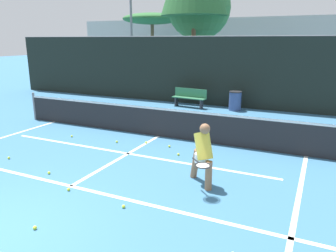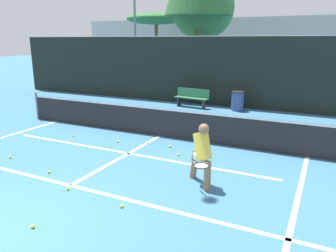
% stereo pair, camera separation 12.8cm
% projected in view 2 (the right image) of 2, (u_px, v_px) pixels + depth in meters
% --- Properties ---
extents(court_baseline_near, '(11.00, 0.10, 0.01)m').
position_uv_depth(court_baseline_near, '(70.00, 185.00, 7.13)').
color(court_baseline_near, white).
rests_on(court_baseline_near, ground).
extents(court_service_line, '(8.25, 0.10, 0.01)m').
position_uv_depth(court_service_line, '(128.00, 153.00, 9.14)').
color(court_service_line, white).
rests_on(court_service_line, ground).
extents(court_center_mark, '(0.10, 4.21, 0.01)m').
position_uv_depth(court_center_mark, '(124.00, 156.00, 8.95)').
color(court_center_mark, white).
rests_on(court_center_mark, ground).
extents(court_sideline_left, '(0.10, 5.21, 0.01)m').
position_uv_depth(court_sideline_left, '(10.00, 135.00, 10.88)').
color(court_sideline_left, white).
rests_on(court_sideline_left, ground).
extents(court_sideline_right, '(0.10, 5.21, 0.01)m').
position_uv_depth(court_sideline_right, '(300.00, 188.00, 7.03)').
color(court_sideline_right, white).
rests_on(court_sideline_right, ground).
extents(net, '(11.09, 0.09, 1.07)m').
position_uv_depth(net, '(160.00, 121.00, 10.65)').
color(net, slate).
rests_on(net, ground).
extents(fence_back, '(24.00, 0.06, 3.24)m').
position_uv_depth(fence_back, '(216.00, 72.00, 15.36)').
color(fence_back, black).
rests_on(fence_back, ground).
extents(player_practicing, '(0.84, 1.14, 1.40)m').
position_uv_depth(player_practicing, '(202.00, 153.00, 6.99)').
color(player_practicing, '#8C6042').
rests_on(player_practicing, ground).
extents(tennis_ball_scattered_0, '(0.07, 0.07, 0.07)m').
position_uv_depth(tennis_ball_scattered_0, '(10.00, 157.00, 8.77)').
color(tennis_ball_scattered_0, '#D1E033').
rests_on(tennis_ball_scattered_0, ground).
extents(tennis_ball_scattered_1, '(0.07, 0.07, 0.07)m').
position_uv_depth(tennis_ball_scattered_1, '(147.00, 142.00, 10.02)').
color(tennis_ball_scattered_1, '#D1E033').
rests_on(tennis_ball_scattered_1, ground).
extents(tennis_ball_scattered_2, '(0.07, 0.07, 0.07)m').
position_uv_depth(tennis_ball_scattered_2, '(68.00, 189.00, 6.91)').
color(tennis_ball_scattered_2, '#D1E033').
rests_on(tennis_ball_scattered_2, ground).
extents(tennis_ball_scattered_3, '(0.07, 0.07, 0.07)m').
position_uv_depth(tennis_ball_scattered_3, '(49.00, 172.00, 7.78)').
color(tennis_ball_scattered_3, '#D1E033').
rests_on(tennis_ball_scattered_3, ground).
extents(tennis_ball_scattered_4, '(0.07, 0.07, 0.07)m').
position_uv_depth(tennis_ball_scattered_4, '(122.00, 206.00, 6.19)').
color(tennis_ball_scattered_4, '#D1E033').
rests_on(tennis_ball_scattered_4, ground).
extents(tennis_ball_scattered_5, '(0.07, 0.07, 0.07)m').
position_uv_depth(tennis_ball_scattered_5, '(179.00, 154.00, 8.96)').
color(tennis_ball_scattered_5, '#D1E033').
rests_on(tennis_ball_scattered_5, ground).
extents(tennis_ball_scattered_6, '(0.07, 0.07, 0.07)m').
position_uv_depth(tennis_ball_scattered_6, '(33.00, 226.00, 5.51)').
color(tennis_ball_scattered_6, '#D1E033').
rests_on(tennis_ball_scattered_6, ground).
extents(tennis_ball_scattered_7, '(0.07, 0.07, 0.07)m').
position_uv_depth(tennis_ball_scattered_7, '(118.00, 142.00, 10.10)').
color(tennis_ball_scattered_7, '#D1E033').
rests_on(tennis_ball_scattered_7, ground).
extents(tennis_ball_scattered_8, '(0.07, 0.07, 0.07)m').
position_uv_depth(tennis_ball_scattered_8, '(73.00, 136.00, 10.70)').
color(tennis_ball_scattered_8, '#D1E033').
rests_on(tennis_ball_scattered_8, ground).
extents(tennis_ball_scattered_10, '(0.07, 0.07, 0.07)m').
position_uv_depth(tennis_ball_scattered_10, '(170.00, 146.00, 9.65)').
color(tennis_ball_scattered_10, '#D1E033').
rests_on(tennis_ball_scattered_10, ground).
extents(courtside_bench, '(1.69, 0.56, 0.86)m').
position_uv_depth(courtside_bench, '(192.00, 97.00, 15.30)').
color(courtside_bench, '#33724C').
rests_on(courtside_bench, ground).
extents(trash_bin, '(0.57, 0.57, 0.85)m').
position_uv_depth(trash_bin, '(238.00, 101.00, 14.56)').
color(trash_bin, '#384C7F').
rests_on(trash_bin, ground).
extents(parked_car, '(1.85, 4.13, 1.42)m').
position_uv_depth(parked_car, '(168.00, 83.00, 19.05)').
color(parked_car, silver).
rests_on(parked_car, ground).
extents(floodlight_mast, '(1.10, 0.24, 7.41)m').
position_uv_depth(floodlight_mast, '(135.00, 14.00, 22.90)').
color(floodlight_mast, slate).
rests_on(floodlight_mast, ground).
extents(tree_mid, '(4.79, 4.79, 5.16)m').
position_uv_depth(tree_mid, '(156.00, 19.00, 26.57)').
color(tree_mid, brown).
rests_on(tree_mid, ground).
extents(tree_east, '(4.00, 4.00, 7.03)m').
position_uv_depth(tree_east, '(203.00, 8.00, 20.68)').
color(tree_east, brown).
rests_on(tree_east, ground).
extents(building_far, '(36.00, 2.40, 4.87)m').
position_uv_depth(building_far, '(270.00, 47.00, 27.80)').
color(building_far, '#B2ADA3').
rests_on(building_far, ground).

